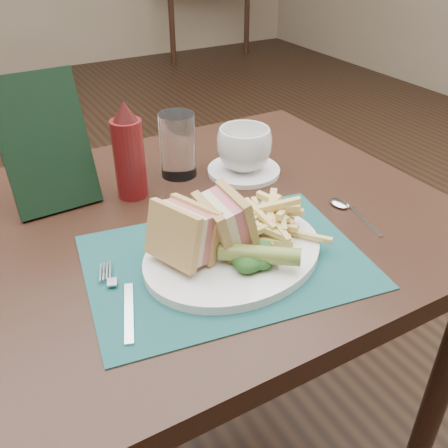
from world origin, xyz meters
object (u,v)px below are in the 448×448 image
at_px(table_bg_right, 195,11).
at_px(coffee_cup, 244,149).
at_px(placemat, 226,261).
at_px(drinking_glass, 178,145).
at_px(sandwich_half_a, 173,239).
at_px(ketchup_bottle, 129,150).
at_px(check_presenter, 45,144).
at_px(plate, 233,253).
at_px(saucer, 244,171).
at_px(table_main, 203,359).
at_px(sandwich_half_b, 214,224).

distance_m(table_bg_right, coffee_cup, 4.22).
bearing_deg(placemat, drinking_glass, 77.87).
height_order(sandwich_half_a, ketchup_bottle, ketchup_bottle).
bearing_deg(ketchup_bottle, check_presenter, 162.13).
height_order(table_bg_right, placemat, placemat).
xyz_separation_m(sandwich_half_a, check_presenter, (-0.10, 0.31, 0.05)).
bearing_deg(plate, saucer, 43.56).
height_order(table_main, table_bg_right, same).
relative_size(placemat, check_presenter, 1.74).
xyz_separation_m(table_bg_right, check_presenter, (-2.16, -3.73, 0.49)).
xyz_separation_m(table_main, table_bg_right, (1.95, 3.90, 0.00)).
xyz_separation_m(table_bg_right, sandwich_half_a, (-2.06, -4.04, 0.44)).
distance_m(placemat, sandwich_half_b, 0.07).
xyz_separation_m(table_main, coffee_cup, (0.16, 0.10, 0.43)).
bearing_deg(table_main, drinking_glass, 76.38).
bearing_deg(saucer, table_main, -147.82).
bearing_deg(check_presenter, table_main, -41.29).
height_order(table_main, plate, plate).
bearing_deg(plate, sandwich_half_b, 142.93).
bearing_deg(placemat, table_main, 79.49).
bearing_deg(sandwich_half_a, coffee_cup, 20.49).
bearing_deg(ketchup_bottle, coffee_cup, -5.91).
xyz_separation_m(table_bg_right, drinking_glass, (-1.91, -3.74, 0.44)).
distance_m(table_bg_right, saucer, 4.22).
height_order(plate, sandwich_half_a, sandwich_half_a).
distance_m(sandwich_half_a, ketchup_bottle, 0.27).
xyz_separation_m(sandwich_half_b, saucer, (0.20, 0.23, -0.06)).
xyz_separation_m(drinking_glass, ketchup_bottle, (-0.11, -0.04, 0.03)).
distance_m(plate, check_presenter, 0.39).
relative_size(table_main, plate, 3.00).
bearing_deg(sandwich_half_b, sandwich_half_a, -172.68).
height_order(placemat, drinking_glass, drinking_glass).
bearing_deg(table_bg_right, saucer, -115.30).
height_order(placemat, plate, plate).
relative_size(table_main, table_bg_right, 1.00).
relative_size(sandwich_half_a, ketchup_bottle, 0.50).
bearing_deg(table_main, placemat, -100.51).
relative_size(table_bg_right, sandwich_half_b, 9.65).
bearing_deg(saucer, ketchup_bottle, 174.09).
bearing_deg(table_bg_right, placemat, -116.08).
relative_size(ketchup_bottle, check_presenter, 0.76).
distance_m(sandwich_half_b, check_presenter, 0.35).
bearing_deg(sandwich_half_b, check_presenter, 122.19).
xyz_separation_m(placemat, ketchup_bottle, (-0.05, 0.27, 0.09)).
bearing_deg(saucer, plate, -124.65).
distance_m(plate, coffee_cup, 0.30).
xyz_separation_m(plate, drinking_glass, (0.05, 0.31, 0.06)).
bearing_deg(sandwich_half_b, placemat, -48.57).
relative_size(table_bg_right, coffee_cup, 8.09).
bearing_deg(check_presenter, plate, -60.61).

